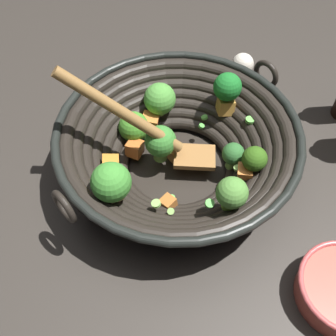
# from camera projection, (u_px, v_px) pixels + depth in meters

# --- Properties ---
(ground_plane) EXTENTS (4.00, 4.00, 0.00)m
(ground_plane) POSITION_uv_depth(u_px,v_px,m) (177.00, 171.00, 0.73)
(ground_plane) COLOR #332D28
(wok) EXTENTS (0.40, 0.40, 0.23)m
(wok) POSITION_uv_depth(u_px,v_px,m) (177.00, 146.00, 0.68)
(wok) COLOR black
(wok) RESTS_ON ground
(garlic_bulb) EXTENTS (0.05, 0.05, 0.05)m
(garlic_bulb) POSITION_uv_depth(u_px,v_px,m) (243.00, 64.00, 0.88)
(garlic_bulb) COLOR silver
(garlic_bulb) RESTS_ON ground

